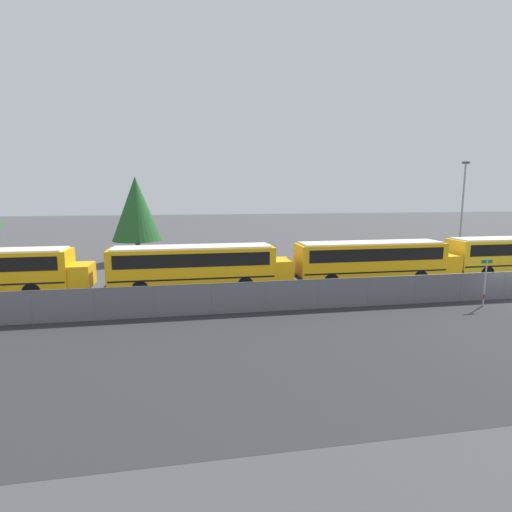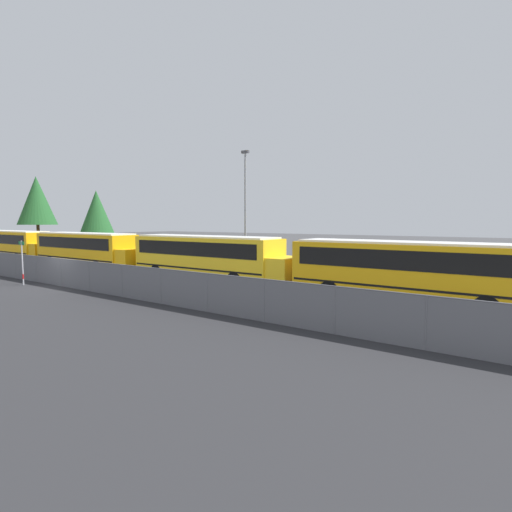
{
  "view_description": "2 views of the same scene",
  "coord_description": "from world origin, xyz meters",
  "px_view_note": "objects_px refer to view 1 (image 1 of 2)",
  "views": [
    {
      "loc": [
        -19.36,
        -20.97,
        6.55
      ],
      "look_at": [
        -14.55,
        5.93,
        2.18
      ],
      "focal_mm": 28.0,
      "sensor_mm": 36.0,
      "label": 1
    },
    {
      "loc": [
        23.73,
        -12.81,
        3.97
      ],
      "look_at": [
        10.33,
        6.04,
        1.96
      ],
      "focal_mm": 28.0,
      "sensor_mm": 36.0,
      "label": 2
    }
  ],
  "objects_px": {
    "school_bus_2": "(197,264)",
    "tree_0": "(136,209)",
    "school_bus_3": "(374,258)",
    "street_sign": "(485,281)",
    "light_pole": "(462,209)"
  },
  "relations": [
    {
      "from": "street_sign",
      "to": "tree_0",
      "type": "bearing_deg",
      "value": 138.32
    },
    {
      "from": "school_bus_2",
      "to": "tree_0",
      "type": "distance_m",
      "value": 13.89
    },
    {
      "from": "school_bus_3",
      "to": "tree_0",
      "type": "height_order",
      "value": "tree_0"
    },
    {
      "from": "school_bus_2",
      "to": "street_sign",
      "type": "distance_m",
      "value": 17.55
    },
    {
      "from": "street_sign",
      "to": "light_pole",
      "type": "relative_size",
      "value": 0.3
    },
    {
      "from": "school_bus_2",
      "to": "light_pole",
      "type": "distance_m",
      "value": 25.03
    },
    {
      "from": "school_bus_3",
      "to": "light_pole",
      "type": "bearing_deg",
      "value": 27.83
    },
    {
      "from": "tree_0",
      "to": "school_bus_3",
      "type": "bearing_deg",
      "value": -35.03
    },
    {
      "from": "school_bus_2",
      "to": "school_bus_3",
      "type": "distance_m",
      "value": 12.62
    },
    {
      "from": "light_pole",
      "to": "tree_0",
      "type": "distance_m",
      "value": 29.94
    },
    {
      "from": "street_sign",
      "to": "tree_0",
      "type": "distance_m",
      "value": 28.91
    },
    {
      "from": "tree_0",
      "to": "light_pole",
      "type": "bearing_deg",
      "value": -12.38
    },
    {
      "from": "school_bus_3",
      "to": "tree_0",
      "type": "bearing_deg",
      "value": 144.97
    },
    {
      "from": "school_bus_3",
      "to": "street_sign",
      "type": "relative_size",
      "value": 4.37
    },
    {
      "from": "school_bus_2",
      "to": "school_bus_3",
      "type": "relative_size",
      "value": 1.0
    }
  ]
}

